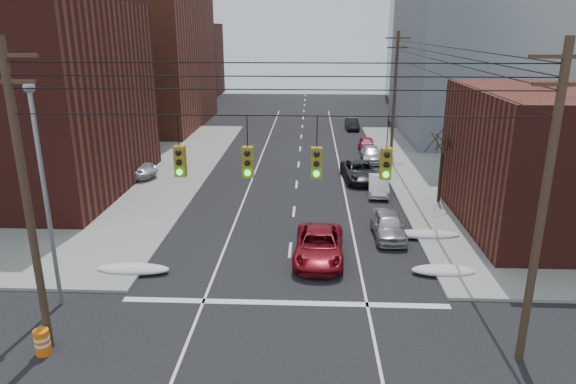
# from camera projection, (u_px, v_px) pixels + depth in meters

# --- Properties ---
(building_brick_far) EXTENTS (22.00, 18.00, 12.00)m
(building_brick_far) POSITION_uv_depth(u_px,v_px,m) (150.00, 61.00, 85.42)
(building_brick_far) COLOR #4F1C17
(building_brick_far) RESTS_ON ground
(building_office) EXTENTS (22.00, 20.00, 25.00)m
(building_office) POSITION_uv_depth(u_px,v_px,m) (516.00, 15.00, 52.86)
(building_office) COLOR gray
(building_office) RESTS_ON ground
(building_glass) EXTENTS (20.00, 18.00, 22.00)m
(building_glass) POSITION_uv_depth(u_px,v_px,m) (463.00, 30.00, 77.97)
(building_glass) COLOR gray
(building_glass) RESTS_ON ground
(utility_pole_left) EXTENTS (2.20, 0.28, 11.00)m
(utility_pole_left) POSITION_uv_depth(u_px,v_px,m) (26.00, 198.00, 17.17)
(utility_pole_left) COLOR #473323
(utility_pole_left) RESTS_ON ground
(utility_pole_right) EXTENTS (2.20, 0.28, 11.00)m
(utility_pole_right) POSITION_uv_depth(u_px,v_px,m) (543.00, 205.00, 16.45)
(utility_pole_right) COLOR #473323
(utility_pole_right) RESTS_ON ground
(utility_pole_far) EXTENTS (2.20, 0.28, 11.00)m
(utility_pole_far) POSITION_uv_depth(u_px,v_px,m) (395.00, 92.00, 45.96)
(utility_pole_far) COLOR #473323
(utility_pole_far) RESTS_ON ground
(traffic_signals) EXTENTS (17.00, 0.42, 2.02)m
(traffic_signals) POSITION_uv_depth(u_px,v_px,m) (282.00, 161.00, 16.36)
(traffic_signals) COLOR black
(traffic_signals) RESTS_ON ground
(street_light) EXTENTS (0.44, 0.44, 9.32)m
(street_light) POSITION_uv_depth(u_px,v_px,m) (43.00, 179.00, 20.15)
(street_light) COLOR gray
(street_light) RESTS_ON ground
(bare_tree) EXTENTS (2.09, 2.20, 4.93)m
(bare_tree) POSITION_uv_depth(u_px,v_px,m) (441.00, 170.00, 33.64)
(bare_tree) COLOR black
(bare_tree) RESTS_ON ground
(snow_nw) EXTENTS (3.50, 1.08, 0.42)m
(snow_nw) POSITION_uv_depth(u_px,v_px,m) (133.00, 269.00, 24.53)
(snow_nw) COLOR silver
(snow_nw) RESTS_ON ground
(snow_ne) EXTENTS (3.00, 1.08, 0.42)m
(snow_ne) POSITION_uv_depth(u_px,v_px,m) (443.00, 270.00, 24.38)
(snow_ne) COLOR silver
(snow_ne) RESTS_ON ground
(snow_east_far) EXTENTS (4.00, 1.08, 0.42)m
(snow_east_far) POSITION_uv_depth(u_px,v_px,m) (424.00, 234.00, 28.66)
(snow_east_far) COLOR silver
(snow_east_far) RESTS_ON ground
(red_pickup) EXTENTS (2.64, 5.37, 1.47)m
(red_pickup) POSITION_uv_depth(u_px,v_px,m) (319.00, 246.00, 25.87)
(red_pickup) COLOR maroon
(red_pickup) RESTS_ON ground
(parked_car_a) EXTENTS (1.72, 4.20, 1.43)m
(parked_car_a) POSITION_uv_depth(u_px,v_px,m) (388.00, 225.00, 28.62)
(parked_car_a) COLOR #A7A7AC
(parked_car_a) RESTS_ON ground
(parked_car_b) EXTENTS (1.69, 4.02, 1.29)m
(parked_car_b) POSITION_uv_depth(u_px,v_px,m) (378.00, 185.00, 36.21)
(parked_car_b) COLOR silver
(parked_car_b) RESTS_ON ground
(parked_car_c) EXTENTS (2.88, 5.38, 1.44)m
(parked_car_c) POSITION_uv_depth(u_px,v_px,m) (359.00, 171.00, 39.40)
(parked_car_c) COLOR black
(parked_car_c) RESTS_ON ground
(parked_car_d) EXTENTS (1.76, 4.27, 1.24)m
(parked_car_d) POSITION_uv_depth(u_px,v_px,m) (372.00, 154.00, 45.15)
(parked_car_d) COLOR silver
(parked_car_d) RESTS_ON ground
(parked_car_e) EXTENTS (1.59, 3.85, 1.30)m
(parked_car_e) POSITION_uv_depth(u_px,v_px,m) (367.00, 145.00, 48.80)
(parked_car_e) COLOR maroon
(parked_car_e) RESTS_ON ground
(parked_car_f) EXTENTS (1.51, 3.97, 1.29)m
(parked_car_f) POSITION_uv_depth(u_px,v_px,m) (352.00, 124.00, 59.48)
(parked_car_f) COLOR black
(parked_car_f) RESTS_ON ground
(lot_car_a) EXTENTS (4.06, 1.84, 1.29)m
(lot_car_a) POSITION_uv_depth(u_px,v_px,m) (72.00, 183.00, 36.09)
(lot_car_a) COLOR silver
(lot_car_a) RESTS_ON sidewalk_nw
(lot_car_b) EXTENTS (5.99, 4.40, 1.51)m
(lot_car_b) POSITION_uv_depth(u_px,v_px,m) (125.00, 167.00, 39.94)
(lot_car_b) COLOR #BBBBC0
(lot_car_b) RESTS_ON sidewalk_nw
(lot_car_c) EXTENTS (4.66, 3.33, 1.25)m
(lot_car_c) POSITION_uv_depth(u_px,v_px,m) (24.00, 180.00, 36.90)
(lot_car_c) COLOR black
(lot_car_c) RESTS_ON sidewalk_nw
(lot_car_d) EXTENTS (4.35, 2.27, 1.41)m
(lot_car_d) POSITION_uv_depth(u_px,v_px,m) (75.00, 168.00, 39.77)
(lot_car_d) COLOR #A1A2A5
(lot_car_d) RESTS_ON sidewalk_nw
(construction_barrel) EXTENTS (0.55, 0.55, 0.96)m
(construction_barrel) POSITION_uv_depth(u_px,v_px,m) (42.00, 342.00, 18.34)
(construction_barrel) COLOR orange
(construction_barrel) RESTS_ON ground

